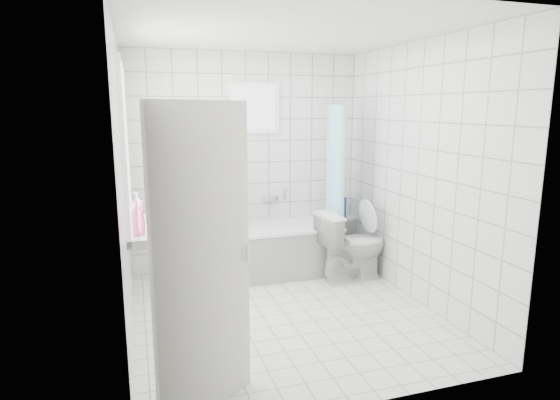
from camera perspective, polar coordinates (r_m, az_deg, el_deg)
name	(u,v)px	position (r m, az deg, el deg)	size (l,w,h in m)	color
ground	(284,313)	(4.65, 0.55, -13.66)	(3.00, 3.00, 0.00)	white
ceiling	(285,31)	(4.27, 0.62, 19.89)	(3.00, 3.00, 0.00)	white
wall_back	(247,163)	(5.70, -4.09, 4.57)	(2.80, 0.02, 2.60)	white
wall_front	(360,217)	(2.91, 9.77, -2.00)	(2.80, 0.02, 2.60)	white
wall_left	(124,188)	(4.07, -18.53, 1.34)	(0.02, 3.00, 2.60)	white
wall_right	(418,174)	(4.88, 16.43, 3.03)	(0.02, 3.00, 2.60)	white
window_left	(127,149)	(4.33, -18.13, 5.94)	(0.01, 0.90, 1.40)	white
window_back	(255,108)	(5.65, -3.07, 11.13)	(0.50, 0.01, 0.50)	white
window_sill	(138,230)	(4.45, -16.97, -3.55)	(0.18, 1.02, 0.08)	white
door	(204,265)	(2.95, -9.21, -7.83)	(0.04, 0.80, 2.00)	silver
bathtub	(271,250)	(5.60, -1.16, -6.09)	(1.61, 0.77, 0.58)	white
partition_wall	(196,218)	(5.27, -10.16, -2.21)	(0.15, 0.85, 1.50)	white
tiled_ledge	(340,238)	(6.19, 7.36, -4.66)	(0.40, 0.24, 0.55)	white
toilet	(353,245)	(5.44, 8.83, -5.47)	(0.46, 0.80, 0.81)	white
curtain_rod	(332,104)	(5.58, 6.35, 11.59)	(0.02, 0.02, 0.80)	silver
shower_curtain	(335,182)	(5.53, 6.69, 2.22)	(0.14, 0.48, 1.78)	#50DDEA
tub_faucet	(271,198)	(5.81, -1.16, 0.22)	(0.18, 0.06, 0.06)	silver
sill_bottles	(138,212)	(4.35, -16.96, -1.46)	(0.15, 0.71, 0.30)	pink
ledge_bottles	(340,209)	(6.07, 7.38, -1.08)	(0.19, 0.20, 0.27)	#1A34D5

